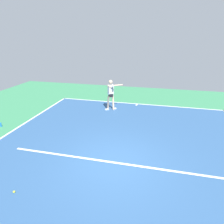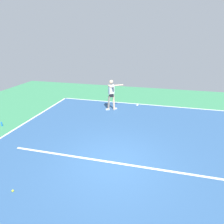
{
  "view_description": "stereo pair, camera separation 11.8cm",
  "coord_description": "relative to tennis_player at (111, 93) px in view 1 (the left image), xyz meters",
  "views": [
    {
      "loc": [
        -1.32,
        5.77,
        4.26
      ],
      "look_at": [
        0.73,
        -2.67,
        0.9
      ],
      "focal_mm": 31.45,
      "sensor_mm": 36.0,
      "label": 1
    },
    {
      "loc": [
        -1.43,
        5.74,
        4.26
      ],
      "look_at": [
        0.73,
        -2.67,
        0.9
      ],
      "focal_mm": 31.45,
      "sensor_mm": 36.0,
      "label": 2
    }
  ],
  "objects": [
    {
      "name": "court_line_service",
      "position": [
        -1.44,
        5.29,
        -1.09
      ],
      "size": [
        8.1,
        0.1,
        0.01
      ],
      "primitive_type": "cube",
      "color": "white",
      "rests_on": "ground_plane"
    },
    {
      "name": "tennis_player",
      "position": [
        0.0,
        0.0,
        0.0
      ],
      "size": [
        1.0,
        1.44,
        1.86
      ],
      "rotation": [
        0.0,
        0.0,
        0.54
      ],
      "color": "beige",
      "rests_on": "ground_plane"
    },
    {
      "name": "court_line_baseline_near",
      "position": [
        -1.44,
        -1.51,
        -1.09
      ],
      "size": [
        10.8,
        0.1,
        0.01
      ],
      "primitive_type": "cube",
      "color": "white",
      "rests_on": "ground_plane"
    },
    {
      "name": "court_line_centre_mark",
      "position": [
        -1.44,
        -1.31,
        -1.09
      ],
      "size": [
        0.1,
        0.3,
        0.01
      ],
      "primitive_type": "cube",
      "color": "white",
      "rests_on": "ground_plane"
    },
    {
      "name": "tennis_ball_near_service_line",
      "position": [
        1.08,
        7.4,
        -1.06
      ],
      "size": [
        0.07,
        0.07,
        0.07
      ],
      "primitive_type": "sphere",
      "color": "yellow",
      "rests_on": "ground_plane"
    },
    {
      "name": "ground_plane",
      "position": [
        -1.44,
        5.31,
        -1.09
      ],
      "size": [
        23.0,
        23.0,
        0.0
      ],
      "primitive_type": "plane",
      "color": "#388456"
    },
    {
      "name": "court_surface",
      "position": [
        -1.44,
        5.31,
        -1.09
      ],
      "size": [
        10.8,
        13.74,
        0.0
      ],
      "primitive_type": "cube",
      "color": "#2D5484",
      "rests_on": "ground_plane"
    },
    {
      "name": "water_bottle",
      "position": [
        4.79,
        3.7,
        -0.98
      ],
      "size": [
        0.07,
        0.07,
        0.22
      ],
      "primitive_type": "cylinder",
      "color": "blue",
      "rests_on": "ground_plane"
    }
  ]
}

